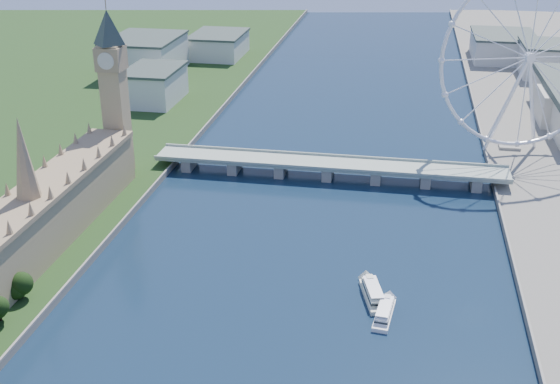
# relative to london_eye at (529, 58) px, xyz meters

# --- Properties ---
(parliament_range) EXTENTS (24.00, 200.00, 70.00)m
(parliament_range) POSITION_rel_london_eye_xyz_m (-247.98, -185.08, -49.04)
(parliament_range) COLOR tan
(parliament_range) RESTS_ON ground
(big_ben) EXTENTS (20.02, 20.02, 110.00)m
(big_ben) POSITION_rel_london_eye_xyz_m (-247.98, -77.08, -0.95)
(big_ben) COLOR tan
(big_ben) RESTS_ON ground
(westminster_bridge) EXTENTS (220.00, 22.00, 9.50)m
(westminster_bridge) POSITION_rel_london_eye_xyz_m (-119.98, -55.08, -60.89)
(westminster_bridge) COLOR gray
(westminster_bridge) RESTS_ON ground
(london_eye) EXTENTS (113.60, 39.12, 124.30)m
(london_eye) POSITION_rel_london_eye_xyz_m (0.00, 0.00, 0.00)
(london_eye) COLOR silver
(london_eye) RESTS_ON ground
(city_skyline) EXTENTS (505.00, 280.00, 32.00)m
(city_skyline) POSITION_rel_london_eye_xyz_m (-80.75, 205.00, -50.56)
(city_skyline) COLOR beige
(city_skyline) RESTS_ON ground
(tour_boat_near) EXTENTS (15.50, 31.48, 6.75)m
(tour_boat_near) POSITION_rel_london_eye_xyz_m (-83.98, -192.40, -67.52)
(tour_boat_near) COLOR silver
(tour_boat_near) RESTS_ON ground
(tour_boat_far) EXTENTS (10.09, 28.24, 6.08)m
(tour_boat_far) POSITION_rel_london_eye_xyz_m (-78.45, -206.09, -67.52)
(tour_boat_far) COLOR silver
(tour_boat_far) RESTS_ON ground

